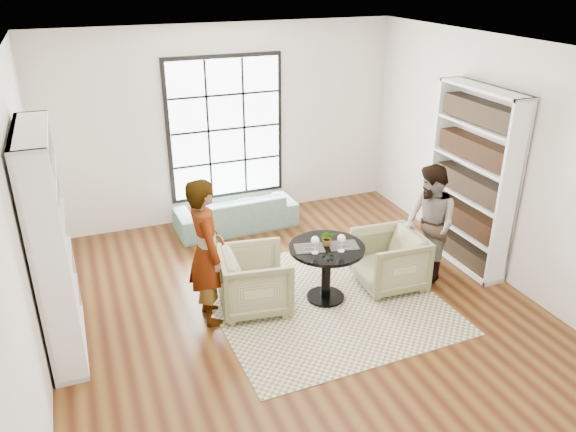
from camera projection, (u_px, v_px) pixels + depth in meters
name	position (u px, v px, depth m)	size (l,w,h in m)	color
ground	(299.00, 310.00, 6.69)	(6.00, 6.00, 0.00)	brown
room_shell	(282.00, 196.00, 6.63)	(6.00, 6.01, 6.00)	silver
rug	(324.00, 300.00, 6.87)	(2.66, 2.66, 0.01)	#C2B891
pedestal_table	(326.00, 261.00, 6.70)	(0.90, 0.90, 0.72)	black
sofa	(236.00, 212.00, 8.65)	(1.84, 0.72, 0.54)	slate
armchair_left	(255.00, 280.00, 6.59)	(0.79, 0.81, 0.74)	#C4C18C
armchair_right	(389.00, 260.00, 7.05)	(0.77, 0.80, 0.73)	tan
person_left	(207.00, 252.00, 6.20)	(0.63, 0.41, 1.72)	gray
person_right	(429.00, 224.00, 7.07)	(0.74, 0.58, 1.53)	gray
placemat_left	(309.00, 248.00, 6.57)	(0.34, 0.26, 0.01)	#272522
placemat_right	(343.00, 245.00, 6.63)	(0.34, 0.26, 0.01)	#272522
cutlery_left	(309.00, 248.00, 6.57)	(0.14, 0.22, 0.01)	silver
cutlery_right	(343.00, 245.00, 6.63)	(0.14, 0.22, 0.01)	silver
wine_glass_left	(315.00, 241.00, 6.40)	(0.10, 0.10, 0.21)	silver
wine_glass_right	(341.00, 239.00, 6.44)	(0.10, 0.10, 0.21)	silver
flower_centerpiece	(327.00, 238.00, 6.61)	(0.17, 0.15, 0.19)	gray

